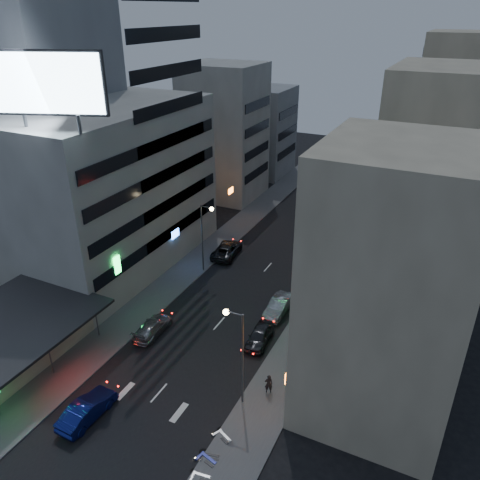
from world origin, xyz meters
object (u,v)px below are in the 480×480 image
Objects in this scene: parked_car_left at (227,250)px; scooter_blue at (217,456)px; parked_car_right_mid at (279,306)px; person at (269,384)px; road_car_silver at (153,327)px; scooter_silver_a at (211,470)px; scooter_silver_b at (232,435)px; parked_car_right_near at (259,336)px; parked_car_right_far at (329,230)px; road_car_blue at (87,410)px; scooter_black_b at (220,450)px.

parked_car_left is 29.10m from scooter_blue.
person reaches higher than parked_car_right_mid.
road_car_silver reaches higher than scooter_silver_a.
parked_car_left reaches higher than scooter_silver_a.
scooter_silver_b reaches higher than scooter_silver_a.
scooter_blue is (2.55, -12.69, -0.01)m from parked_car_right_near.
parked_car_right_mid is 19.36m from parked_car_right_far.
parked_car_right_near is 2.20× the size of scooter_silver_b.
road_car_blue is at bearing 11.07° from person.
scooter_silver_b is at bearing 144.70° from road_car_silver.
parked_car_right_near reaches higher than scooter_blue.
parked_car_left is at bearing 141.21° from parked_car_right_mid.
scooter_silver_a is 3.02m from scooter_silver_b.
scooter_silver_a is at bearing 108.33° from parked_car_left.
scooter_silver_b is (12.07, -7.67, 0.03)m from road_car_silver.
parked_car_right_far is at bearing -8.10° from scooter_black_b.
scooter_silver_b is (12.86, -24.17, -0.06)m from parked_car_left.
person is (12.54, -2.33, 0.27)m from road_car_silver.
parked_car_right_mid is 19.03m from scooter_silver_a.
scooter_blue is at bearing 60.44° from person.
road_car_silver is at bearing 66.17° from scooter_blue.
scooter_blue is 1.18× the size of scooter_black_b.
scooter_black_b is at bearing -80.44° from parked_car_right_mid.
person reaches higher than parked_car_right_near.
scooter_blue is at bearing 178.26° from scooter_black_b.
parked_car_left is 1.19× the size of road_car_silver.
parked_car_right_far is 3.21× the size of person.
parked_car_right_near is 0.93× the size of parked_car_right_mid.
parked_car_left reaches higher than scooter_silver_b.
parked_car_right_far is (-0.48, 19.36, 0.02)m from parked_car_right_mid.
road_car_blue is 10.40m from scooter_blue.
scooter_silver_b is (0.22, 1.39, 0.08)m from scooter_black_b.
scooter_black_b is at bearing 0.86° from scooter_silver_a.
person is at bearing 118.29° from parked_car_left.
road_car_blue is (2.37, -26.83, 0.02)m from parked_car_left.
parked_car_right_far is at bearing -2.27° from scooter_silver_a.
scooter_silver_a is 1.64m from scooter_black_b.
person is 5.37m from scooter_silver_b.
road_car_silver is (-8.77, -27.49, -0.10)m from parked_car_right_far.
parked_car_right_mid is 0.96× the size of road_car_blue.
road_car_silver is 14.30m from scooter_silver_b.
road_car_silver reaches higher than scooter_black_b.
parked_car_right_near is 12.94m from scooter_blue.
scooter_black_b is at bearing -88.79° from parked_car_right_far.
parked_car_right_far is 1.14× the size of road_car_silver.
parked_car_right_mid is at bearing -141.58° from road_car_silver.
scooter_silver_a is (3.30, -38.17, -0.11)m from parked_car_right_far.
parked_car_right_far reaches higher than road_car_silver.
road_car_blue is at bearing 80.85° from scooter_silver_a.
scooter_silver_b is at bearing -164.61° from road_car_blue.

